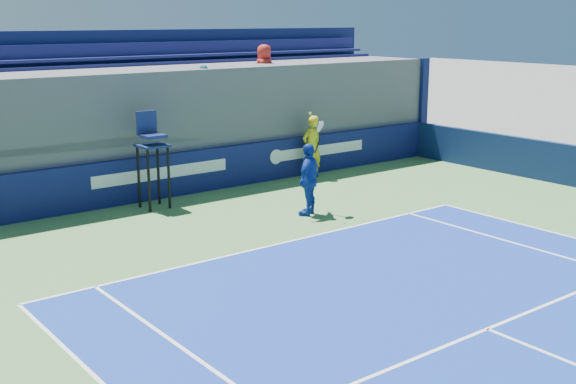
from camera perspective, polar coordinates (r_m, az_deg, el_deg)
ball_person at (r=21.83m, az=1.89°, el=3.58°), size 0.71×0.48×1.90m
back_hoarding at (r=19.67m, az=-10.02°, el=1.20°), size 20.40×0.21×1.20m
umpire_chair at (r=18.53m, az=-10.71°, el=3.33°), size 0.70×0.70×2.48m
tennis_player at (r=17.65m, az=1.67°, el=1.02°), size 1.13×0.88×2.57m
stadium_seating at (r=21.28m, az=-12.73°, el=5.37°), size 21.00×4.05×4.40m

